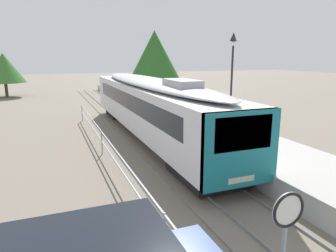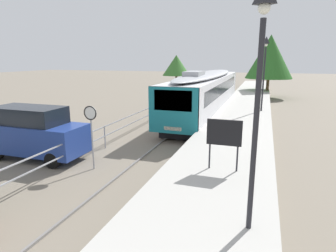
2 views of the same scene
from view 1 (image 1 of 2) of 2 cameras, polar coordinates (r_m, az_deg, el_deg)
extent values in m
plane|color=slate|center=(17.16, -11.68, -4.04)|extent=(160.00, 160.00, 0.00)
cube|color=slate|center=(17.87, -2.17, -3.01)|extent=(3.20, 60.00, 0.06)
cube|color=slate|center=(17.63, -4.38, -3.01)|extent=(0.08, 60.00, 0.08)
cube|color=slate|center=(18.09, -0.02, -2.57)|extent=(0.08, 60.00, 0.08)
cube|color=silver|center=(18.57, -3.45, 3.70)|extent=(2.80, 19.18, 2.55)
cube|color=#19757F|center=(10.18, 13.42, -4.25)|extent=(2.80, 0.24, 2.55)
cube|color=black|center=(9.97, 13.85, -1.29)|extent=(2.13, 0.08, 1.12)
cube|color=black|center=(18.51, -3.47, 4.94)|extent=(2.82, 16.11, 0.92)
ellipsoid|color=#A8AAAF|center=(18.39, -3.51, 8.18)|extent=(2.69, 18.41, 0.44)
cube|color=#A8AAAF|center=(13.90, 2.66, 7.87)|extent=(1.10, 2.20, 0.36)
cube|color=#EAE5C6|center=(10.46, 13.36, -9.58)|extent=(1.00, 0.10, 0.20)
cube|color=black|center=(12.53, 7.02, -8.23)|extent=(2.24, 3.20, 0.55)
cube|color=black|center=(25.66, -8.40, 2.60)|extent=(2.24, 3.20, 0.55)
cube|color=#B7B5AD|center=(19.05, 7.09, -0.80)|extent=(3.90, 60.00, 0.90)
cylinder|color=#232328|center=(18.68, 11.69, 7.33)|extent=(0.12, 0.12, 4.60)
pyramid|color=#232328|center=(18.63, 12.09, 15.93)|extent=(0.34, 0.34, 0.50)
sphere|color=silver|center=(18.62, 12.04, 14.95)|extent=(0.24, 0.24, 0.24)
cylinder|color=white|center=(5.42, 21.40, -14.30)|extent=(0.60, 0.03, 0.60)
torus|color=black|center=(5.41, 21.51, -14.36)|extent=(0.61, 0.05, 0.61)
cube|color=#9EA0A5|center=(7.62, -0.70, -16.15)|extent=(0.05, 36.00, 0.05)
cube|color=#9EA0A5|center=(7.88, -0.69, -19.41)|extent=(0.05, 36.00, 0.05)
cylinder|color=#9EA0A5|center=(7.91, -0.68, -19.80)|extent=(0.06, 0.06, 1.25)
cylinder|color=#9EA0A5|center=(16.00, -12.22, -2.97)|extent=(0.06, 0.06, 1.25)
cylinder|color=#9EA0A5|center=(24.72, -15.67, 2.37)|extent=(0.06, 0.06, 1.25)
cylinder|color=brown|center=(32.75, -2.44, 6.25)|extent=(0.36, 0.36, 2.35)
cone|color=#286023|center=(32.53, -2.50, 12.83)|extent=(5.55, 5.55, 5.15)
cylinder|color=brown|center=(43.08, -27.83, 5.98)|extent=(0.36, 0.36, 1.78)
cone|color=#38702D|center=(42.92, -28.20, 9.50)|extent=(4.90, 4.90, 3.55)
camera|label=2|loc=(12.28, 101.30, -3.29)|focal=30.70mm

